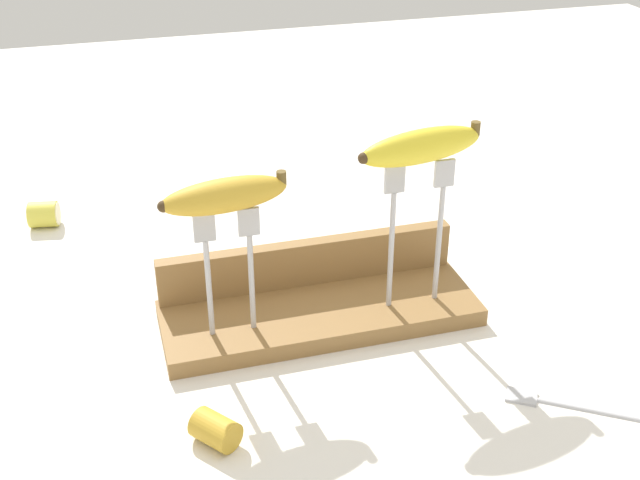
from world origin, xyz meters
The scene contains 10 objects.
ground_plane centered at (0.00, 0.00, 0.00)m, with size 3.00×3.00×0.00m, color silver.
wooden_board centered at (0.00, 0.00, 0.01)m, with size 0.42×0.15×0.02m, color olive.
board_backstop centered at (0.00, 0.06, 0.06)m, with size 0.41×0.02×0.06m, color olive.
fork_stand_left centered at (-0.12, -0.02, 0.13)m, with size 0.08×0.01×0.17m.
fork_stand_right centered at (0.12, -0.02, 0.14)m, with size 0.09×0.01×0.20m.
banana_raised_left centered at (-0.12, -0.02, 0.21)m, with size 0.16×0.06×0.04m.
banana_raised_right centered at (0.12, -0.02, 0.25)m, with size 0.17×0.07×0.04m.
fork_fallen_near centered at (0.22, -0.24, 0.00)m, with size 0.16×0.11×0.01m.
banana_chunk_near centered at (-0.36, 0.39, 0.02)m, with size 0.05×0.05×0.04m.
banana_chunk_far centered at (-0.17, -0.19, 0.02)m, with size 0.06×0.06×0.04m.
Camera 1 is at (-0.25, -0.87, 0.63)m, focal length 45.77 mm.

